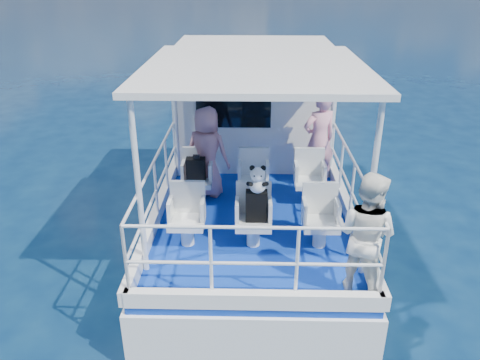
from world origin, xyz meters
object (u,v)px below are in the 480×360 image
passenger_port_fwd (207,152)px  passenger_stbd_aft (366,235)px  backpack_center (256,206)px  panda (258,179)px

passenger_port_fwd → passenger_stbd_aft: passenger_stbd_aft is taller
passenger_stbd_aft → backpack_center: size_ratio=3.51×
passenger_stbd_aft → panda: bearing=1.2°
passenger_port_fwd → panda: 1.78m
passenger_stbd_aft → passenger_port_fwd: bearing=-12.4°
passenger_port_fwd → panda: passenger_port_fwd is taller
panda → backpack_center: bearing=110.2°
backpack_center → panda: bearing=-69.8°
passenger_port_fwd → backpack_center: size_ratio=3.50×
passenger_stbd_aft → backpack_center: (-1.21, 0.95, -0.16)m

